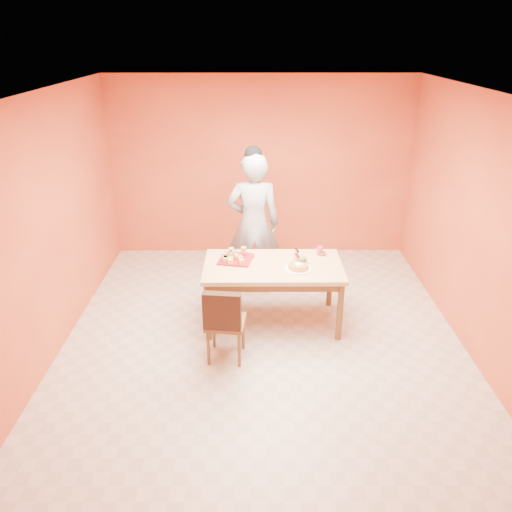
{
  "coord_description": "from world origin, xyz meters",
  "views": [
    {
      "loc": [
        -0.1,
        -4.88,
        3.22
      ],
      "look_at": [
        -0.08,
        0.3,
        0.89
      ],
      "focal_mm": 35.0,
      "sensor_mm": 36.0,
      "label": 1
    }
  ],
  "objects_px": {
    "magenta_glass": "(320,251)",
    "egg_ornament": "(303,261)",
    "person": "(253,224)",
    "checker_tin": "(321,253)",
    "pastry_platter": "(236,259)",
    "red_dinner_plate": "(245,256)",
    "sponge_cake": "(298,266)",
    "dining_table": "(273,272)",
    "dining_chair": "(226,321)"
  },
  "relations": [
    {
      "from": "dining_table",
      "to": "sponge_cake",
      "type": "distance_m",
      "value": 0.34
    },
    {
      "from": "dining_table",
      "to": "checker_tin",
      "type": "height_order",
      "value": "checker_tin"
    },
    {
      "from": "dining_chair",
      "to": "person",
      "type": "bearing_deg",
      "value": 85.49
    },
    {
      "from": "egg_ornament",
      "to": "magenta_glass",
      "type": "bearing_deg",
      "value": 71.81
    },
    {
      "from": "dining_chair",
      "to": "sponge_cake",
      "type": "height_order",
      "value": "dining_chair"
    },
    {
      "from": "magenta_glass",
      "to": "egg_ornament",
      "type": "bearing_deg",
      "value": -125.45
    },
    {
      "from": "sponge_cake",
      "to": "magenta_glass",
      "type": "relative_size",
      "value": 2.26
    },
    {
      "from": "sponge_cake",
      "to": "person",
      "type": "bearing_deg",
      "value": 117.77
    },
    {
      "from": "pastry_platter",
      "to": "red_dinner_plate",
      "type": "relative_size",
      "value": 1.66
    },
    {
      "from": "red_dinner_plate",
      "to": "egg_ornament",
      "type": "height_order",
      "value": "egg_ornament"
    },
    {
      "from": "person",
      "to": "sponge_cake",
      "type": "distance_m",
      "value": 1.1
    },
    {
      "from": "dining_chair",
      "to": "red_dinner_plate",
      "type": "bearing_deg",
      "value": 84.69
    },
    {
      "from": "red_dinner_plate",
      "to": "person",
      "type": "bearing_deg",
      "value": 80.78
    },
    {
      "from": "egg_ornament",
      "to": "sponge_cake",
      "type": "bearing_deg",
      "value": -106.83
    },
    {
      "from": "person",
      "to": "magenta_glass",
      "type": "distance_m",
      "value": 0.98
    },
    {
      "from": "person",
      "to": "sponge_cake",
      "type": "relative_size",
      "value": 8.2
    },
    {
      "from": "pastry_platter",
      "to": "red_dinner_plate",
      "type": "distance_m",
      "value": 0.14
    },
    {
      "from": "sponge_cake",
      "to": "egg_ornament",
      "type": "distance_m",
      "value": 0.1
    },
    {
      "from": "pastry_platter",
      "to": "magenta_glass",
      "type": "height_order",
      "value": "magenta_glass"
    },
    {
      "from": "person",
      "to": "pastry_platter",
      "type": "xyz_separation_m",
      "value": [
        -0.21,
        -0.71,
        -0.17
      ]
    },
    {
      "from": "sponge_cake",
      "to": "checker_tin",
      "type": "xyz_separation_m",
      "value": [
        0.31,
        0.41,
        -0.02
      ]
    },
    {
      "from": "checker_tin",
      "to": "magenta_glass",
      "type": "bearing_deg",
      "value": 159.28
    },
    {
      "from": "dining_table",
      "to": "red_dinner_plate",
      "type": "xyz_separation_m",
      "value": [
        -0.33,
        0.22,
        0.1
      ]
    },
    {
      "from": "person",
      "to": "red_dinner_plate",
      "type": "height_order",
      "value": "person"
    },
    {
      "from": "magenta_glass",
      "to": "checker_tin",
      "type": "bearing_deg",
      "value": -20.72
    },
    {
      "from": "dining_table",
      "to": "checker_tin",
      "type": "xyz_separation_m",
      "value": [
        0.59,
        0.28,
        0.11
      ]
    },
    {
      "from": "dining_table",
      "to": "magenta_glass",
      "type": "xyz_separation_m",
      "value": [
        0.57,
        0.29,
        0.14
      ]
    },
    {
      "from": "dining_chair",
      "to": "sponge_cake",
      "type": "bearing_deg",
      "value": 43.34
    },
    {
      "from": "red_dinner_plate",
      "to": "sponge_cake",
      "type": "distance_m",
      "value": 0.7
    },
    {
      "from": "dining_table",
      "to": "egg_ornament",
      "type": "distance_m",
      "value": 0.37
    },
    {
      "from": "pastry_platter",
      "to": "red_dinner_plate",
      "type": "xyz_separation_m",
      "value": [
        0.11,
        0.09,
        -0.0
      ]
    },
    {
      "from": "person",
      "to": "magenta_glass",
      "type": "bearing_deg",
      "value": 143.78
    },
    {
      "from": "dining_table",
      "to": "pastry_platter",
      "type": "xyz_separation_m",
      "value": [
        -0.44,
        0.13,
        0.11
      ]
    },
    {
      "from": "red_dinner_plate",
      "to": "egg_ornament",
      "type": "bearing_deg",
      "value": -21.71
    },
    {
      "from": "person",
      "to": "checker_tin",
      "type": "xyz_separation_m",
      "value": [
        0.82,
        -0.56,
        -0.17
      ]
    },
    {
      "from": "dining_table",
      "to": "person",
      "type": "height_order",
      "value": "person"
    },
    {
      "from": "red_dinner_plate",
      "to": "egg_ornament",
      "type": "relative_size",
      "value": 1.75
    },
    {
      "from": "person",
      "to": "sponge_cake",
      "type": "xyz_separation_m",
      "value": [
        0.51,
        -0.97,
        -0.14
      ]
    },
    {
      "from": "egg_ornament",
      "to": "red_dinner_plate",
      "type": "bearing_deg",
      "value": 175.55
    },
    {
      "from": "dining_table",
      "to": "pastry_platter",
      "type": "bearing_deg",
      "value": 163.42
    },
    {
      "from": "sponge_cake",
      "to": "egg_ornament",
      "type": "relative_size",
      "value": 1.79
    },
    {
      "from": "egg_ornament",
      "to": "dining_chair",
      "type": "bearing_deg",
      "value": -123.74
    },
    {
      "from": "pastry_platter",
      "to": "checker_tin",
      "type": "xyz_separation_m",
      "value": [
        1.03,
        0.15,
        0.0
      ]
    },
    {
      "from": "dining_chair",
      "to": "pastry_platter",
      "type": "height_order",
      "value": "dining_chair"
    },
    {
      "from": "red_dinner_plate",
      "to": "checker_tin",
      "type": "distance_m",
      "value": 0.93
    },
    {
      "from": "dining_chair",
      "to": "red_dinner_plate",
      "type": "distance_m",
      "value": 1.03
    },
    {
      "from": "dining_chair",
      "to": "person",
      "type": "xyz_separation_m",
      "value": [
        0.29,
        1.58,
        0.49
      ]
    },
    {
      "from": "person",
      "to": "egg_ornament",
      "type": "height_order",
      "value": "person"
    },
    {
      "from": "dining_chair",
      "to": "egg_ornament",
      "type": "distance_m",
      "value": 1.16
    },
    {
      "from": "pastry_platter",
      "to": "magenta_glass",
      "type": "bearing_deg",
      "value": 8.93
    }
  ]
}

